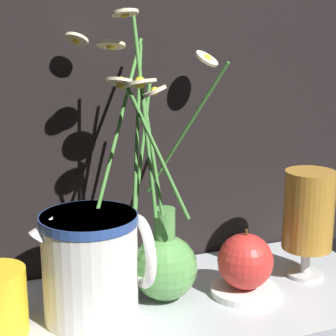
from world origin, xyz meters
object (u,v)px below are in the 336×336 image
ceramic_pitcher (92,262)px  tea_glass (309,212)px  vase_with_flowers (160,249)px  orange_fruit (245,261)px

ceramic_pitcher → tea_glass: bearing=0.9°
ceramic_pitcher → tea_glass: size_ratio=0.92×
vase_with_flowers → ceramic_pitcher: (-0.10, -0.02, 0.00)m
tea_glass → orange_fruit: bearing=-170.6°
vase_with_flowers → tea_glass: 0.23m
vase_with_flowers → orange_fruit: size_ratio=4.50×
vase_with_flowers → orange_fruit: vase_with_flowers is taller
tea_glass → orange_fruit: size_ratio=1.90×
tea_glass → vase_with_flowers: bearing=177.1°
vase_with_flowers → ceramic_pitcher: vase_with_flowers is taller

